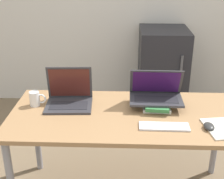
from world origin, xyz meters
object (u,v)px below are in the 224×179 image
at_px(wireless_keyboard, 164,126).
at_px(mouse, 209,126).
at_px(mini_fridge, 162,73).
at_px(laptop_left, 69,98).
at_px(book_stack, 157,104).
at_px(laptop_on_books, 156,94).
at_px(notepad, 224,128).
at_px(mug, 35,99).

xyz_separation_m(wireless_keyboard, mouse, (0.28, -0.01, 0.01)).
height_order(wireless_keyboard, mini_fridge, mini_fridge).
distance_m(laptop_left, book_stack, 0.64).
bearing_deg(mouse, laptop_on_books, 134.30).
bearing_deg(laptop_on_books, laptop_left, -179.49).
bearing_deg(notepad, mini_fridge, 97.51).
height_order(mug, mini_fridge, mini_fridge).
distance_m(mouse, mug, 1.21).
xyz_separation_m(mouse, mini_fridge, (-0.11, 1.59, -0.24)).
xyz_separation_m(book_stack, mini_fridge, (0.19, 1.30, -0.25)).
relative_size(book_stack, wireless_keyboard, 0.90).
xyz_separation_m(notepad, mini_fridge, (-0.21, 1.59, -0.23)).
relative_size(laptop_left, notepad, 1.18).
height_order(laptop_on_books, mug, laptop_on_books).
bearing_deg(mini_fridge, book_stack, -98.32).
bearing_deg(mug, wireless_keyboard, -17.12).
bearing_deg(mouse, mini_fridge, 93.99).
xyz_separation_m(notepad, mug, (-1.28, 0.28, 0.05)).
xyz_separation_m(laptop_on_books, mini_fridge, (0.20, 1.27, -0.32)).
relative_size(laptop_left, mini_fridge, 0.34).
bearing_deg(wireless_keyboard, book_stack, 94.29).
distance_m(wireless_keyboard, mug, 0.94).
height_order(laptop_left, mini_fridge, mini_fridge).
bearing_deg(mouse, wireless_keyboard, 178.47).
distance_m(wireless_keyboard, mini_fridge, 1.61).
relative_size(laptop_left, mug, 2.84).
distance_m(book_stack, notepad, 0.49).
bearing_deg(notepad, wireless_keyboard, 179.42).
bearing_deg(wireless_keyboard, mini_fridge, 83.92).
distance_m(book_stack, mug, 0.88).
xyz_separation_m(laptop_left, book_stack, (0.64, -0.02, -0.03)).
bearing_deg(book_stack, notepad, -35.81).
xyz_separation_m(book_stack, laptop_on_books, (-0.01, 0.02, 0.07)).
relative_size(laptop_on_books, mug, 3.13).
bearing_deg(wireless_keyboard, mouse, -1.53).
bearing_deg(mug, mini_fridge, 50.78).
bearing_deg(laptop_on_books, mouse, -45.70).
xyz_separation_m(laptop_left, laptop_on_books, (0.63, 0.01, 0.04)).
bearing_deg(mug, mouse, -13.56).
bearing_deg(book_stack, laptop_left, 178.27).
bearing_deg(laptop_left, laptop_on_books, 0.51).
height_order(book_stack, wireless_keyboard, book_stack).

